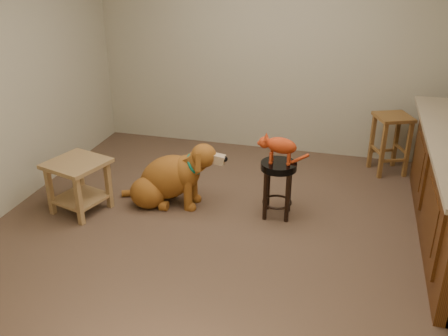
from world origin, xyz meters
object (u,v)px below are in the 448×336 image
(padded_stool, at_px, (278,178))
(wood_stool, at_px, (390,143))
(golden_retriever, at_px, (169,179))
(side_table, at_px, (78,179))
(tabby_kitten, at_px, (279,146))

(padded_stool, xyz_separation_m, wood_stool, (1.06, 1.33, -0.04))
(padded_stool, height_order, wood_stool, wood_stool)
(padded_stool, xyz_separation_m, golden_retriever, (-1.10, -0.03, -0.13))
(golden_retriever, bearing_deg, padded_stool, 0.60)
(wood_stool, bearing_deg, side_table, -149.43)
(wood_stool, xyz_separation_m, golden_retriever, (-2.16, -1.36, -0.08))
(golden_retriever, bearing_deg, tabby_kitten, 0.65)
(tabby_kitten, bearing_deg, wood_stool, 47.68)
(wood_stool, xyz_separation_m, tabby_kitten, (-1.07, -1.33, 0.37))
(padded_stool, xyz_separation_m, tabby_kitten, (-0.01, 0.00, 0.33))
(side_table, bearing_deg, tabby_kitten, 12.44)
(side_table, xyz_separation_m, golden_retriever, (0.79, 0.38, -0.08))
(wood_stool, height_order, side_table, wood_stool)
(side_table, bearing_deg, golden_retriever, 25.61)
(padded_stool, distance_m, wood_stool, 1.70)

